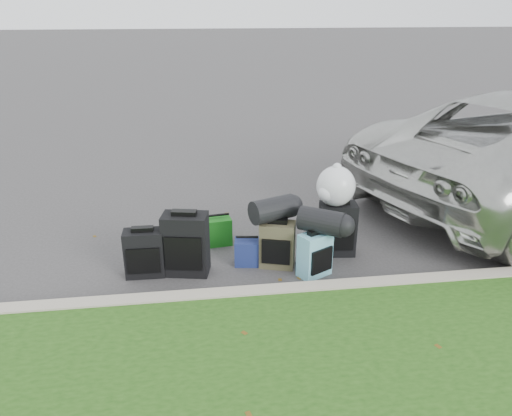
{
  "coord_description": "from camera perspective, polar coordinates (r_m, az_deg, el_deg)",
  "views": [
    {
      "loc": [
        -0.85,
        -5.35,
        2.85
      ],
      "look_at": [
        -0.1,
        0.2,
        0.55
      ],
      "focal_mm": 35.0,
      "sensor_mm": 36.0,
      "label": 1
    }
  ],
  "objects": [
    {
      "name": "curb",
      "position": [
        5.23,
        2.89,
        -9.75
      ],
      "size": [
        120.0,
        0.18,
        0.15
      ],
      "primitive_type": "cube",
      "color": "#9E937F",
      "rests_on": "ground"
    },
    {
      "name": "tote_green",
      "position": [
        6.36,
        -4.32,
        -2.6
      ],
      "size": [
        0.34,
        0.29,
        0.35
      ],
      "primitive_type": "cube",
      "rotation": [
        0.0,
        0.0,
        0.13
      ],
      "color": "#176917",
      "rests_on": "ground"
    },
    {
      "name": "suitcase_small_black",
      "position": [
        5.72,
        -12.63,
        -5.06
      ],
      "size": [
        0.44,
        0.25,
        0.54
      ],
      "primitive_type": "cube",
      "rotation": [
        0.0,
        0.0,
        -0.02
      ],
      "color": "black",
      "rests_on": "ground"
    },
    {
      "name": "suitcase_olive",
      "position": [
        5.78,
        2.45,
        -4.19
      ],
      "size": [
        0.45,
        0.35,
        0.54
      ],
      "primitive_type": "cube",
      "rotation": [
        0.0,
        0.0,
        -0.3
      ],
      "color": "#363321",
      "rests_on": "ground"
    },
    {
      "name": "suitcase_large_black_left",
      "position": [
        5.65,
        -8.01,
        -4.11
      ],
      "size": [
        0.54,
        0.39,
        0.71
      ],
      "primitive_type": "cube",
      "rotation": [
        0.0,
        0.0,
        -0.2
      ],
      "color": "black",
      "rests_on": "ground"
    },
    {
      "name": "duffel_right",
      "position": [
        5.49,
        7.51,
        -1.52
      ],
      "size": [
        0.56,
        0.5,
        0.27
      ],
      "primitive_type": "cylinder",
      "rotation": [
        0.0,
        1.57,
        -0.6
      ],
      "color": "black",
      "rests_on": "suitcase_teal"
    },
    {
      "name": "suitcase_teal",
      "position": [
        5.63,
        6.73,
        -5.31
      ],
      "size": [
        0.42,
        0.36,
        0.51
      ],
      "primitive_type": "cube",
      "rotation": [
        0.0,
        0.0,
        0.5
      ],
      "color": "#5490A6",
      "rests_on": "ground"
    },
    {
      "name": "trash_bag",
      "position": [
        5.89,
        9.11,
        2.48
      ],
      "size": [
        0.46,
        0.46,
        0.46
      ],
      "primitive_type": "sphere",
      "color": "silver",
      "rests_on": "suitcase_large_black_right"
    },
    {
      "name": "duffel_left",
      "position": [
        5.68,
        1.96,
        -0.15
      ],
      "size": [
        0.58,
        0.45,
        0.28
      ],
      "primitive_type": "cylinder",
      "rotation": [
        0.0,
        1.57,
        0.39
      ],
      "color": "black",
      "rests_on": "suitcase_olive"
    },
    {
      "name": "tote_navy",
      "position": [
        5.87,
        -1.02,
        -5.04
      ],
      "size": [
        0.32,
        0.26,
        0.31
      ],
      "primitive_type": "cube",
      "rotation": [
        0.0,
        0.0,
        -0.14
      ],
      "color": "navy",
      "rests_on": "ground"
    },
    {
      "name": "suitcase_large_black_right",
      "position": [
        6.11,
        9.27,
        -2.38
      ],
      "size": [
        0.46,
        0.31,
        0.65
      ],
      "primitive_type": "cube",
      "rotation": [
        0.0,
        0.0,
        -0.11
      ],
      "color": "black",
      "rests_on": "ground"
    },
    {
      "name": "ground",
      "position": [
        6.12,
        1.18,
        -5.43
      ],
      "size": [
        120.0,
        120.0,
        0.0
      ],
      "primitive_type": "plane",
      "color": "#383535",
      "rests_on": "ground"
    }
  ]
}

